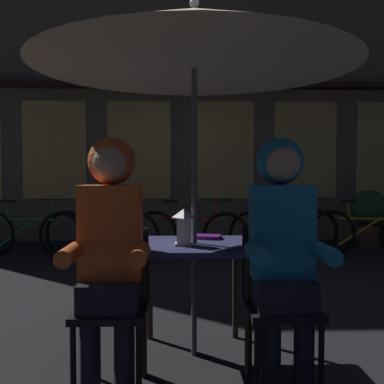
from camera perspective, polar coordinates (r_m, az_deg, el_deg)
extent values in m
plane|color=#232326|center=(3.20, 0.27, -19.61)|extent=(60.00, 60.00, 0.00)
cube|color=navy|center=(3.00, 0.27, -6.73)|extent=(0.72, 0.72, 0.04)
cylinder|color=#2D2319|center=(2.79, -6.10, -15.25)|extent=(0.04, 0.04, 0.70)
cylinder|color=#2D2319|center=(2.82, 7.04, -15.11)|extent=(0.04, 0.04, 0.70)
cylinder|color=#2D2319|center=(3.39, -5.28, -12.08)|extent=(0.04, 0.04, 0.70)
cylinder|color=#2D2319|center=(3.41, 5.42, -12.00)|extent=(0.04, 0.04, 0.70)
cylinder|color=#4C4C51|center=(2.97, 0.27, 0.98)|extent=(0.04, 0.04, 2.25)
cone|color=tan|center=(3.09, 0.28, 18.60)|extent=(2.10, 2.10, 0.38)
sphere|color=#4C4C51|center=(3.16, 0.28, 22.43)|extent=(0.06, 0.06, 0.06)
cube|color=white|center=(2.92, -1.02, -6.47)|extent=(0.11, 0.11, 0.02)
cube|color=white|center=(2.91, -1.02, -4.76)|extent=(0.09, 0.09, 0.16)
pyramid|color=white|center=(2.90, -1.03, -2.65)|extent=(0.11, 0.11, 0.06)
cube|color=black|center=(2.66, -10.10, -14.40)|extent=(0.40, 0.40, 0.04)
cylinder|color=black|center=(2.56, -6.63, -20.42)|extent=(0.03, 0.03, 0.41)
cylinder|color=black|center=(2.61, -14.57, -20.02)|extent=(0.03, 0.03, 0.41)
cylinder|color=black|center=(2.88, -6.02, -17.80)|extent=(0.03, 0.03, 0.41)
cylinder|color=black|center=(2.92, -13.01, -17.53)|extent=(0.03, 0.03, 0.41)
cube|color=black|center=(2.79, -9.57, -8.77)|extent=(0.40, 0.03, 0.42)
cube|color=black|center=(2.70, 11.16, -14.17)|extent=(0.40, 0.40, 0.04)
cylinder|color=black|center=(2.66, 15.78, -19.59)|extent=(0.03, 0.03, 0.41)
cylinder|color=black|center=(2.59, 8.10, -20.20)|extent=(0.03, 0.03, 0.41)
cylinder|color=black|center=(2.97, 13.71, -17.22)|extent=(0.03, 0.03, 0.41)
cylinder|color=black|center=(2.90, 6.90, -17.65)|extent=(0.03, 0.03, 0.41)
cube|color=black|center=(2.82, 10.36, -8.64)|extent=(0.40, 0.03, 0.42)
cylinder|color=black|center=(2.60, -8.41, -19.58)|extent=(0.11, 0.11, 0.45)
cylinder|color=black|center=(2.63, -12.54, -19.38)|extent=(0.11, 0.11, 0.45)
cube|color=black|center=(2.64, -10.11, -12.32)|extent=(0.32, 0.36, 0.16)
cube|color=#E05B23|center=(2.61, -10.04, -4.86)|extent=(0.34, 0.22, 0.52)
cylinder|color=#E05B23|center=(2.39, -6.48, -7.70)|extent=(0.09, 0.30, 0.09)
cylinder|color=#E05B23|center=(2.45, -14.99, -7.53)|extent=(0.09, 0.30, 0.09)
sphere|color=tan|center=(2.59, -10.10, 3.62)|extent=(0.21, 0.21, 0.21)
sphere|color=#E05B23|center=(2.64, -9.94, 3.81)|extent=(0.27, 0.27, 0.27)
cylinder|color=black|center=(2.67, 13.75, -19.02)|extent=(0.11, 0.11, 0.45)
cylinder|color=black|center=(2.63, 9.75, -19.32)|extent=(0.11, 0.11, 0.45)
cube|color=black|center=(2.67, 11.18, -12.12)|extent=(0.32, 0.36, 0.16)
cube|color=teal|center=(2.65, 11.05, -4.76)|extent=(0.34, 0.22, 0.52)
cylinder|color=teal|center=(2.50, 16.22, -7.33)|extent=(0.09, 0.30, 0.09)
cylinder|color=teal|center=(2.41, 7.99, -7.60)|extent=(0.09, 0.30, 0.09)
sphere|color=tan|center=(2.63, 11.11, 3.59)|extent=(0.21, 0.21, 0.21)
sphere|color=teal|center=(2.68, 10.88, 3.78)|extent=(0.27, 0.27, 0.27)
cube|color=#6B5B4C|center=(8.58, -1.41, 15.20)|extent=(10.00, 0.60, 6.20)
cube|color=#E0B260|center=(8.35, -16.73, 5.04)|extent=(1.10, 0.02, 1.70)
cube|color=#E0B260|center=(8.09, -6.61, 5.22)|extent=(1.10, 0.02, 1.70)
cube|color=#E0B260|center=(8.10, 3.82, 5.22)|extent=(1.10, 0.02, 1.70)
cube|color=#E0B260|center=(8.37, 13.91, 5.07)|extent=(1.10, 0.02, 1.70)
cube|color=#331914|center=(8.06, -1.39, 13.13)|extent=(9.00, 0.36, 0.08)
torus|color=black|center=(6.66, -15.99, -5.20)|extent=(0.66, 0.17, 0.66)
cylinder|color=#236B3D|center=(6.86, -19.88, -3.22)|extent=(0.83, 0.19, 0.04)
cylinder|color=#236B3D|center=(6.94, -20.75, -4.68)|extent=(0.60, 0.15, 0.44)
cylinder|color=#236B3D|center=(7.00, -21.94, -2.16)|extent=(0.02, 0.02, 0.24)
cube|color=black|center=(6.99, -21.96, -1.10)|extent=(0.21, 0.12, 0.04)
cylinder|color=#236B3D|center=(6.67, -16.98, -2.13)|extent=(0.02, 0.02, 0.28)
cylinder|color=black|center=(6.66, -16.99, -0.93)|extent=(0.44, 0.11, 0.02)
torus|color=black|center=(6.48, -6.90, -5.33)|extent=(0.66, 0.16, 0.66)
torus|color=black|center=(6.80, -15.27, -5.03)|extent=(0.66, 0.16, 0.66)
cylinder|color=black|center=(6.60, -11.20, -3.34)|extent=(0.83, 0.17, 0.04)
cylinder|color=black|center=(6.66, -12.19, -4.87)|extent=(0.60, 0.14, 0.44)
cylinder|color=black|center=(6.69, -13.53, -2.26)|extent=(0.02, 0.02, 0.24)
cube|color=black|center=(6.68, -13.54, -1.15)|extent=(0.21, 0.11, 0.04)
cylinder|color=black|center=(6.47, -7.96, -2.19)|extent=(0.02, 0.02, 0.28)
cylinder|color=black|center=(6.46, -7.97, -0.95)|extent=(0.44, 0.10, 0.02)
torus|color=black|center=(6.39, 4.23, -5.43)|extent=(0.65, 0.20, 0.66)
torus|color=black|center=(6.60, -4.63, -5.19)|extent=(0.65, 0.20, 0.66)
cylinder|color=maroon|center=(6.45, -0.27, -3.43)|extent=(0.82, 0.23, 0.04)
cylinder|color=maroon|center=(6.49, -1.33, -5.00)|extent=(0.60, 0.17, 0.44)
cylinder|color=maroon|center=(6.50, -2.74, -2.32)|extent=(0.02, 0.02, 0.24)
cube|color=black|center=(6.49, -2.74, -1.18)|extent=(0.21, 0.12, 0.04)
cylinder|color=maroon|center=(6.37, 3.15, -2.24)|extent=(0.02, 0.02, 0.28)
cylinder|color=black|center=(6.36, 3.15, -0.99)|extent=(0.43, 0.12, 0.02)
torus|color=black|center=(7.02, 15.32, -4.80)|extent=(0.66, 0.15, 0.66)
torus|color=black|center=(6.65, 7.33, -5.14)|extent=(0.66, 0.15, 0.66)
cylinder|color=#1E4C93|center=(6.80, 11.45, -3.18)|extent=(0.83, 0.16, 0.04)
cylinder|color=#1E4C93|center=(6.77, 10.47, -4.74)|extent=(0.60, 0.13, 0.44)
cylinder|color=#1E4C93|center=(6.68, 9.18, -2.22)|extent=(0.02, 0.02, 0.24)
cube|color=black|center=(6.68, 9.19, -1.11)|extent=(0.21, 0.11, 0.04)
cylinder|color=#1E4C93|center=(6.94, 14.44, -1.94)|extent=(0.02, 0.02, 0.28)
cylinder|color=black|center=(6.93, 14.45, -0.78)|extent=(0.44, 0.09, 0.02)
torus|color=black|center=(6.97, 17.02, -4.88)|extent=(0.65, 0.21, 0.66)
cylinder|color=#B78419|center=(7.00, 21.22, -3.13)|extent=(0.82, 0.24, 0.04)
cylinder|color=#B78419|center=(7.00, 20.20, -4.61)|extent=(0.60, 0.18, 0.44)
cylinder|color=#B78419|center=(6.95, 18.90, -2.14)|extent=(0.02, 0.02, 0.24)
cube|color=black|center=(6.94, 18.92, -1.07)|extent=(0.21, 0.13, 0.04)
cube|color=#661E7A|center=(3.21, 1.79, -5.59)|extent=(0.23, 0.19, 0.02)
cylinder|color=brown|center=(8.08, 21.15, -5.09)|extent=(0.36, 0.36, 0.34)
sphere|color=#285B2D|center=(8.04, 21.19, -1.90)|extent=(0.60, 0.60, 0.60)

